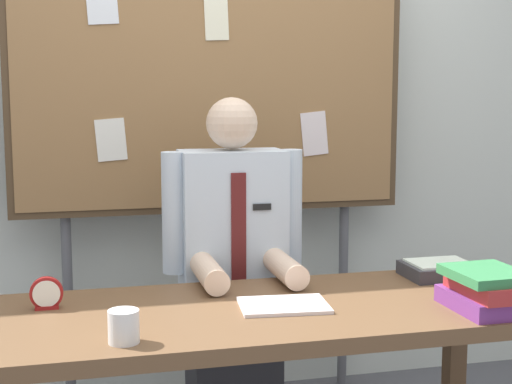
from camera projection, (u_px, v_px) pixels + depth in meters
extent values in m
cube|color=silver|center=(203.00, 105.00, 3.44)|extent=(6.40, 0.08, 2.70)
cube|color=brown|center=(268.00, 314.00, 2.41)|extent=(1.79, 0.71, 0.05)
cube|color=brown|center=(454.00, 367.00, 2.95)|extent=(0.07, 0.07, 0.68)
cube|color=silver|center=(232.00, 246.00, 2.92)|extent=(0.40, 0.22, 0.75)
sphere|color=beige|center=(232.00, 123.00, 2.86)|extent=(0.20, 0.20, 0.20)
cylinder|color=silver|center=(174.00, 213.00, 2.83)|extent=(0.09, 0.09, 0.46)
cylinder|color=silver|center=(291.00, 208.00, 2.94)|extent=(0.09, 0.09, 0.46)
cylinder|color=beige|center=(209.00, 273.00, 2.64)|extent=(0.09, 0.30, 0.09)
cylinder|color=beige|center=(285.00, 268.00, 2.71)|extent=(0.09, 0.30, 0.09)
cube|color=#591919|center=(239.00, 237.00, 2.80)|extent=(0.06, 0.01, 0.49)
cube|color=black|center=(262.00, 207.00, 2.81)|extent=(0.07, 0.01, 0.02)
cube|color=#4C3823|center=(211.00, 78.00, 3.23)|extent=(1.72, 0.05, 1.17)
cube|color=olive|center=(212.00, 78.00, 3.22)|extent=(1.66, 0.04, 1.11)
cylinder|color=#59595E|center=(69.00, 314.00, 3.24)|extent=(0.04, 0.04, 0.92)
cylinder|color=#59595E|center=(343.00, 294.00, 3.55)|extent=(0.04, 0.04, 0.92)
cube|color=#F4EFCC|center=(216.00, 17.00, 3.17)|extent=(0.11, 0.00, 0.20)
cube|color=silver|center=(314.00, 134.00, 3.34)|extent=(0.13, 0.00, 0.20)
cube|color=white|center=(111.00, 140.00, 3.13)|extent=(0.13, 0.00, 0.18)
cube|color=white|center=(102.00, 8.00, 3.05)|extent=(0.13, 0.00, 0.13)
cube|color=#72337F|center=(484.00, 301.00, 2.37)|extent=(0.20, 0.28, 0.05)
cube|color=#B22D2D|center=(490.00, 287.00, 2.35)|extent=(0.18, 0.28, 0.05)
cube|color=#337F47|center=(486.00, 274.00, 2.34)|extent=(0.22, 0.25, 0.03)
cube|color=silver|center=(284.00, 305.00, 2.40)|extent=(0.30, 0.23, 0.01)
cylinder|color=maroon|center=(46.00, 293.00, 2.38)|extent=(0.10, 0.02, 0.10)
cylinder|color=white|center=(46.00, 294.00, 2.36)|extent=(0.09, 0.00, 0.09)
cube|color=maroon|center=(47.00, 307.00, 2.38)|extent=(0.07, 0.04, 0.01)
cylinder|color=white|center=(124.00, 326.00, 2.06)|extent=(0.09, 0.09, 0.09)
cube|color=#333338|center=(440.00, 270.00, 2.79)|extent=(0.26, 0.20, 0.05)
cube|color=silver|center=(440.00, 263.00, 2.78)|extent=(0.22, 0.17, 0.01)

